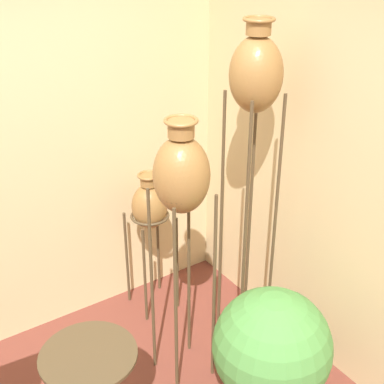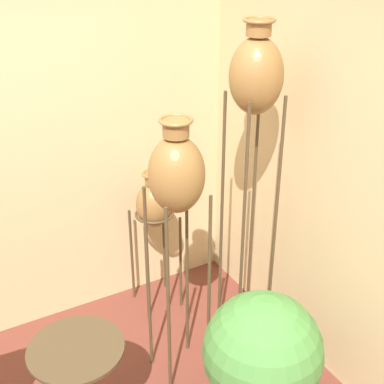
{
  "view_description": "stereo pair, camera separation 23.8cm",
  "coord_description": "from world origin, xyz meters",
  "px_view_note": "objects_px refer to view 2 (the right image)",
  "views": [
    {
      "loc": [
        -0.61,
        -1.48,
        2.63
      ],
      "look_at": [
        1.02,
        0.93,
        1.13
      ],
      "focal_mm": 50.0,
      "sensor_mm": 36.0,
      "label": 1
    },
    {
      "loc": [
        -0.41,
        -1.61,
        2.63
      ],
      "look_at": [
        1.02,
        0.93,
        1.13
      ],
      "focal_mm": 50.0,
      "sensor_mm": 36.0,
      "label": 2
    }
  ],
  "objects_px": {
    "vase_stand_tall": "(256,85)",
    "potted_plant": "(262,355)",
    "side_table": "(79,374)",
    "vase_stand_medium": "(177,178)",
    "vase_stand_short": "(154,207)"
  },
  "relations": [
    {
      "from": "vase_stand_tall",
      "to": "vase_stand_medium",
      "type": "xyz_separation_m",
      "value": [
        -0.52,
        -0.04,
        -0.43
      ]
    },
    {
      "from": "vase_stand_medium",
      "to": "potted_plant",
      "type": "height_order",
      "value": "vase_stand_medium"
    },
    {
      "from": "potted_plant",
      "to": "vase_stand_short",
      "type": "bearing_deg",
      "value": 92.2
    },
    {
      "from": "vase_stand_medium",
      "to": "side_table",
      "type": "relative_size",
      "value": 2.55
    },
    {
      "from": "vase_stand_tall",
      "to": "side_table",
      "type": "relative_size",
      "value": 3.22
    },
    {
      "from": "vase_stand_short",
      "to": "potted_plant",
      "type": "height_order",
      "value": "vase_stand_short"
    },
    {
      "from": "vase_stand_medium",
      "to": "potted_plant",
      "type": "distance_m",
      "value": 1.08
    },
    {
      "from": "vase_stand_tall",
      "to": "vase_stand_short",
      "type": "height_order",
      "value": "vase_stand_tall"
    },
    {
      "from": "vase_stand_tall",
      "to": "vase_stand_short",
      "type": "distance_m",
      "value": 1.23
    },
    {
      "from": "vase_stand_tall",
      "to": "side_table",
      "type": "distance_m",
      "value": 1.81
    },
    {
      "from": "vase_stand_medium",
      "to": "vase_stand_short",
      "type": "distance_m",
      "value": 0.9
    },
    {
      "from": "side_table",
      "to": "potted_plant",
      "type": "relative_size",
      "value": 0.8
    },
    {
      "from": "vase_stand_medium",
      "to": "side_table",
      "type": "bearing_deg",
      "value": -163.66
    },
    {
      "from": "side_table",
      "to": "potted_plant",
      "type": "height_order",
      "value": "potted_plant"
    },
    {
      "from": "vase_stand_tall",
      "to": "potted_plant",
      "type": "height_order",
      "value": "vase_stand_tall"
    }
  ]
}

